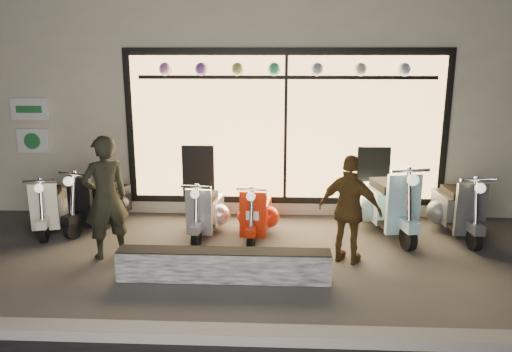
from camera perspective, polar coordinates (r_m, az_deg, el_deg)
The scene contains 12 objects.
ground at distance 7.05m, azimuth -3.22°, elevation -9.47°, with size 40.00×40.00×0.00m, color #383533.
kerb at distance 5.26m, azimuth -5.55°, elevation -17.53°, with size 40.00×0.25×0.12m, color slate.
shop_building at distance 11.46m, azimuth -0.78°, elevation 10.48°, with size 10.20×6.23×4.20m.
graffiti_barrier at distance 6.38m, azimuth -3.69°, elevation -10.14°, with size 2.68×0.28×0.40m, color black.
scooter_silver at distance 7.96m, azimuth -5.63°, elevation -4.00°, with size 0.48×1.24×0.88m.
scooter_red at distance 7.82m, azimuth 0.13°, elevation -4.29°, with size 0.46×1.23×0.88m.
scooter_black at distance 8.65m, azimuth -17.08°, elevation -2.80°, with size 0.76×1.37×0.99m.
scooter_cream at distance 8.78m, azimuth -22.36°, elevation -3.19°, with size 0.61×1.29×0.92m.
scooter_blue at distance 8.23m, azimuth 14.65°, elevation -3.04°, with size 0.72×1.61×1.14m.
scooter_grey at distance 8.50m, azimuth 21.80°, elevation -3.42°, with size 0.51×1.42×1.01m.
man at distance 7.16m, azimuth -16.81°, elevation -2.37°, with size 0.63×0.41×1.72m, color black.
woman at distance 6.82m, azimuth 10.68°, elevation -3.82°, with size 0.87×0.36×1.49m, color brown.
Camera 1 is at (0.69, -6.43, 2.80)m, focal length 35.00 mm.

